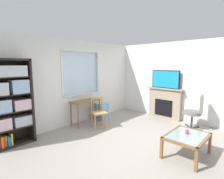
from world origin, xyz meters
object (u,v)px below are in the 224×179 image
(desk_under_window, at_px, (86,104))
(tv, at_px, (165,79))
(sippy_cup, at_px, (187,132))
(coffee_table, at_px, (187,138))
(bookshelf, at_px, (10,101))
(wooden_chair, at_px, (99,112))
(plastic_drawer_unit, at_px, (101,111))
(fireplace, at_px, (165,103))
(office_chair, at_px, (196,111))

(desk_under_window, bearing_deg, tv, -34.77)
(sippy_cup, bearing_deg, coffee_table, -156.94)
(bookshelf, relative_size, coffee_table, 2.16)
(wooden_chair, height_order, tv, tv)
(bookshelf, relative_size, wooden_chair, 2.19)
(plastic_drawer_unit, xyz_separation_m, fireplace, (1.51, -1.58, 0.26))
(tv, bearing_deg, sippy_cup, -143.68)
(plastic_drawer_unit, distance_m, tv, 2.42)
(coffee_table, bearing_deg, sippy_cup, 23.06)
(fireplace, distance_m, tv, 0.82)
(coffee_table, bearing_deg, desk_under_window, 92.64)
(wooden_chair, bearing_deg, fireplace, -25.02)
(fireplace, bearing_deg, desk_under_window, 145.45)
(wooden_chair, relative_size, fireplace, 0.74)
(plastic_drawer_unit, distance_m, office_chair, 2.94)
(plastic_drawer_unit, relative_size, tv, 0.56)
(desk_under_window, xyz_separation_m, plastic_drawer_unit, (0.70, 0.05, -0.35))
(bookshelf, distance_m, fireplace, 4.61)
(tv, bearing_deg, wooden_chair, 154.80)
(office_chair, bearing_deg, wooden_chair, 128.76)
(bookshelf, relative_size, office_chair, 1.97)
(bookshelf, bearing_deg, wooden_chair, -16.38)
(wooden_chair, bearing_deg, office_chair, -51.24)
(desk_under_window, distance_m, wooden_chair, 0.54)
(wooden_chair, relative_size, sippy_cup, 10.00)
(bookshelf, bearing_deg, plastic_drawer_unit, -1.16)
(fireplace, bearing_deg, sippy_cup, -143.93)
(desk_under_window, height_order, wooden_chair, wooden_chair)
(desk_under_window, relative_size, tv, 1.00)
(bookshelf, height_order, coffee_table, bookshelf)
(wooden_chair, bearing_deg, plastic_drawer_unit, 41.21)
(tv, height_order, sippy_cup, tv)
(sippy_cup, bearing_deg, fireplace, 36.07)
(wooden_chair, xyz_separation_m, office_chair, (1.73, -2.15, 0.09))
(bookshelf, bearing_deg, coffee_table, -54.79)
(coffee_table, bearing_deg, wooden_chair, 91.95)
(wooden_chair, relative_size, tv, 0.94)
(bookshelf, xyz_separation_m, plastic_drawer_unit, (2.77, -0.06, -0.77))
(desk_under_window, height_order, fireplace, fireplace)
(wooden_chair, distance_m, office_chair, 2.76)
(desk_under_window, bearing_deg, sippy_cup, -86.04)
(bookshelf, xyz_separation_m, office_chair, (3.84, -2.77, -0.48))
(fireplace, relative_size, coffee_table, 1.33)
(bookshelf, relative_size, plastic_drawer_unit, 3.67)
(plastic_drawer_unit, relative_size, sippy_cup, 5.98)
(desk_under_window, distance_m, plastic_drawer_unit, 0.78)
(wooden_chair, xyz_separation_m, plastic_drawer_unit, (0.65, 0.57, -0.20))
(desk_under_window, xyz_separation_m, coffee_table, (0.14, -3.02, -0.24))
(wooden_chair, relative_size, plastic_drawer_unit, 1.67)
(wooden_chair, xyz_separation_m, sippy_cup, (0.15, -2.47, 0.02))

